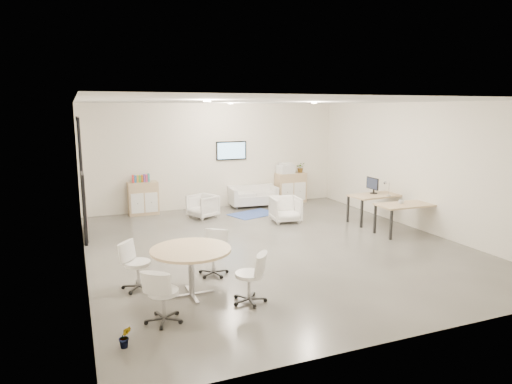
{
  "coord_description": "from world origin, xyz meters",
  "views": [
    {
      "loc": [
        -4.08,
        -9.01,
        3.05
      ],
      "look_at": [
        -0.3,
        0.4,
        1.18
      ],
      "focal_mm": 32.0,
      "sensor_mm": 36.0,
      "label": 1
    }
  ],
  "objects_px": {
    "armchair_left": "(203,205)",
    "armchair_right": "(286,208)",
    "sideboard_left": "(143,198)",
    "sideboard_right": "(291,188)",
    "desk_rear": "(377,197)",
    "round_table": "(191,253)",
    "desk_front": "(406,207)",
    "loveseat": "(253,197)"
  },
  "relations": [
    {
      "from": "armchair_left",
      "to": "armchair_right",
      "type": "xyz_separation_m",
      "value": [
        1.95,
        -1.35,
        0.02
      ]
    },
    {
      "from": "sideboard_left",
      "to": "armchair_right",
      "type": "relative_size",
      "value": 1.26
    },
    {
      "from": "sideboard_right",
      "to": "armchair_right",
      "type": "bearing_deg",
      "value": -119.1
    },
    {
      "from": "sideboard_left",
      "to": "desk_rear",
      "type": "relative_size",
      "value": 0.62
    },
    {
      "from": "sideboard_left",
      "to": "sideboard_right",
      "type": "bearing_deg",
      "value": -0.18
    },
    {
      "from": "sideboard_left",
      "to": "sideboard_right",
      "type": "distance_m",
      "value": 4.75
    },
    {
      "from": "armchair_right",
      "to": "sideboard_right",
      "type": "bearing_deg",
      "value": 68.19
    },
    {
      "from": "sideboard_right",
      "to": "desk_rear",
      "type": "height_order",
      "value": "sideboard_right"
    },
    {
      "from": "desk_rear",
      "to": "round_table",
      "type": "relative_size",
      "value": 1.16
    },
    {
      "from": "sideboard_right",
      "to": "desk_front",
      "type": "height_order",
      "value": "sideboard_right"
    },
    {
      "from": "loveseat",
      "to": "desk_rear",
      "type": "relative_size",
      "value": 1.0
    },
    {
      "from": "sideboard_right",
      "to": "round_table",
      "type": "height_order",
      "value": "sideboard_right"
    },
    {
      "from": "sideboard_right",
      "to": "armchair_left",
      "type": "height_order",
      "value": "sideboard_right"
    },
    {
      "from": "armchair_right",
      "to": "desk_rear",
      "type": "bearing_deg",
      "value": -15.91
    },
    {
      "from": "sideboard_left",
      "to": "armchair_right",
      "type": "bearing_deg",
      "value": -34.28
    },
    {
      "from": "sideboard_right",
      "to": "armchair_left",
      "type": "xyz_separation_m",
      "value": [
        -3.25,
        -0.99,
        -0.13
      ]
    },
    {
      "from": "sideboard_right",
      "to": "round_table",
      "type": "xyz_separation_m",
      "value": [
        -4.88,
        -6.25,
        0.24
      ]
    },
    {
      "from": "armchair_right",
      "to": "desk_rear",
      "type": "distance_m",
      "value": 2.47
    },
    {
      "from": "loveseat",
      "to": "desk_front",
      "type": "xyz_separation_m",
      "value": [
        2.29,
        -4.39,
        0.37
      ]
    },
    {
      "from": "round_table",
      "to": "sideboard_left",
      "type": "bearing_deg",
      "value": 88.82
    },
    {
      "from": "sideboard_left",
      "to": "loveseat",
      "type": "distance_m",
      "value": 3.39
    },
    {
      "from": "loveseat",
      "to": "desk_front",
      "type": "distance_m",
      "value": 4.97
    },
    {
      "from": "armchair_right",
      "to": "armchair_left",
      "type": "bearing_deg",
      "value": 152.6
    },
    {
      "from": "sideboard_left",
      "to": "loveseat",
      "type": "height_order",
      "value": "sideboard_left"
    },
    {
      "from": "round_table",
      "to": "desk_rear",
      "type": "bearing_deg",
      "value": 26.82
    },
    {
      "from": "desk_front",
      "to": "round_table",
      "type": "distance_m",
      "value": 6.06
    },
    {
      "from": "armchair_right",
      "to": "desk_front",
      "type": "distance_m",
      "value": 3.12
    },
    {
      "from": "loveseat",
      "to": "desk_rear",
      "type": "distance_m",
      "value": 3.96
    },
    {
      "from": "sideboard_left",
      "to": "armchair_right",
      "type": "xyz_separation_m",
      "value": [
        3.45,
        -2.35,
        -0.1
      ]
    },
    {
      "from": "armchair_left",
      "to": "sideboard_left",
      "type": "bearing_deg",
      "value": -148.79
    },
    {
      "from": "sideboard_right",
      "to": "desk_rear",
      "type": "relative_size",
      "value": 0.63
    },
    {
      "from": "sideboard_right",
      "to": "desk_rear",
      "type": "distance_m",
      "value": 3.44
    },
    {
      "from": "desk_front",
      "to": "armchair_left",
      "type": "bearing_deg",
      "value": 141.56
    },
    {
      "from": "loveseat",
      "to": "armchair_right",
      "type": "height_order",
      "value": "armchair_right"
    },
    {
      "from": "armchair_right",
      "to": "round_table",
      "type": "relative_size",
      "value": 0.58
    },
    {
      "from": "armchair_right",
      "to": "round_table",
      "type": "xyz_separation_m",
      "value": [
        -3.58,
        -3.91,
        0.34
      ]
    },
    {
      "from": "desk_front",
      "to": "armchair_right",
      "type": "bearing_deg",
      "value": 137.37
    },
    {
      "from": "sideboard_left",
      "to": "round_table",
      "type": "xyz_separation_m",
      "value": [
        -0.13,
        -6.27,
        0.25
      ]
    },
    {
      "from": "round_table",
      "to": "desk_front",
      "type": "bearing_deg",
      "value": 16.72
    },
    {
      "from": "sideboard_right",
      "to": "desk_front",
      "type": "distance_m",
      "value": 4.61
    },
    {
      "from": "desk_rear",
      "to": "loveseat",
      "type": "bearing_deg",
      "value": 121.6
    },
    {
      "from": "sideboard_right",
      "to": "loveseat",
      "type": "bearing_deg",
      "value": -175.21
    }
  ]
}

